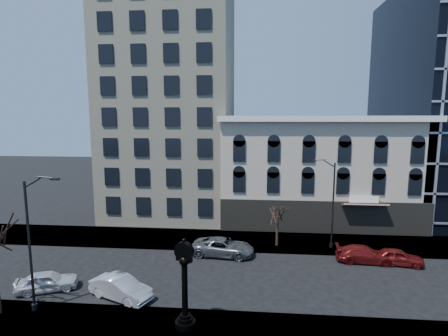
# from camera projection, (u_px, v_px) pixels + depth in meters

# --- Properties ---
(ground) EXTENTS (160.00, 160.00, 0.00)m
(ground) POSITION_uv_depth(u_px,v_px,m) (194.00, 275.00, 27.50)
(ground) COLOR black
(ground) RESTS_ON ground
(sidewalk_far) EXTENTS (160.00, 6.00, 0.12)m
(sidewalk_far) POSITION_uv_depth(u_px,v_px,m) (208.00, 240.00, 35.38)
(sidewalk_far) COLOR gray
(sidewalk_far) RESTS_ON ground
(cream_tower) EXTENTS (15.90, 15.40, 42.50)m
(cream_tower) POSITION_uv_depth(u_px,v_px,m) (170.00, 61.00, 43.88)
(cream_tower) COLOR beige
(cream_tower) RESTS_ON ground
(victorian_row) EXTENTS (22.60, 11.19, 12.50)m
(victorian_row) POSITION_uv_depth(u_px,v_px,m) (317.00, 171.00, 41.26)
(victorian_row) COLOR #BFB29D
(victorian_row) RESTS_ON ground
(street_clock) EXTENTS (1.22, 1.22, 5.39)m
(street_clock) POSITION_uv_depth(u_px,v_px,m) (185.00, 287.00, 20.27)
(street_clock) COLOR black
(street_clock) RESTS_ON sidewalk_near
(street_lamp_near) EXTENTS (2.30, 0.40, 8.86)m
(street_lamp_near) POSITION_uv_depth(u_px,v_px,m) (37.00, 208.00, 21.38)
(street_lamp_near) COLOR black
(street_lamp_near) RESTS_ON sidewalk_near
(street_lamp_far) EXTENTS (2.19, 0.73, 8.56)m
(street_lamp_far) POSITION_uv_depth(u_px,v_px,m) (327.00, 180.00, 32.34)
(street_lamp_far) COLOR black
(street_lamp_far) RESTS_ON sidewalk_far
(bare_tree_far) EXTENTS (2.71, 2.71, 4.66)m
(bare_tree_far) POSITION_uv_depth(u_px,v_px,m) (278.00, 210.00, 33.14)
(bare_tree_far) COLOR #332419
(bare_tree_far) RESTS_ON sidewalk_far
(car_near_a) EXTENTS (4.48, 3.19, 1.42)m
(car_near_a) POSITION_uv_depth(u_px,v_px,m) (47.00, 281.00, 25.00)
(car_near_a) COLOR silver
(car_near_a) RESTS_ON ground
(car_near_b) EXTENTS (4.87, 3.27, 1.52)m
(car_near_b) POSITION_uv_depth(u_px,v_px,m) (121.00, 288.00, 23.91)
(car_near_b) COLOR silver
(car_near_b) RESTS_ON ground
(car_far_a) EXTENTS (5.80, 3.10, 1.55)m
(car_far_a) POSITION_uv_depth(u_px,v_px,m) (223.00, 247.00, 31.39)
(car_far_a) COLOR #595B60
(car_far_a) RESTS_ON ground
(car_far_b) EXTENTS (4.90, 2.24, 1.39)m
(car_far_b) POSITION_uv_depth(u_px,v_px,m) (365.00, 254.00, 29.94)
(car_far_b) COLOR maroon
(car_far_b) RESTS_ON ground
(car_far_c) EXTENTS (4.21, 2.23, 1.37)m
(car_far_c) POSITION_uv_depth(u_px,v_px,m) (398.00, 257.00, 29.40)
(car_far_c) COLOR maroon
(car_far_c) RESTS_ON ground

